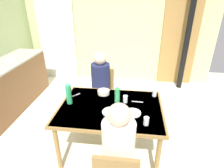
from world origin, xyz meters
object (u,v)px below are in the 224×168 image
Objects in this scene: dining_table at (111,111)px; chair_far_diner at (102,90)px; kitchen_counter at (6,88)px; serving_bowl_center at (104,92)px; water_bottle_green_far at (69,94)px; person_near_diner at (119,144)px; person_far_diner at (100,79)px; water_bottle_green_near at (117,95)px.

chair_far_diner is (-0.26, 0.84, -0.15)m from dining_table.
kitchen_counter is 12.51× the size of serving_bowl_center.
person_near_diner is at bearing -45.43° from water_bottle_green_far.
kitchen_counter is at bearing -2.80° from person_far_diner.
serving_bowl_center is (0.11, -0.38, -0.03)m from person_far_diner.
chair_far_diner is at bearing 105.36° from person_near_diner.
person_far_diner is at bearing 118.44° from water_bottle_green_near.
chair_far_diner is at bearing 70.52° from water_bottle_green_far.
chair_far_diner is at bearing -90.00° from person_far_diner.
person_near_diner is at bearing -83.46° from water_bottle_green_near.
person_far_diner is 4.53× the size of serving_bowl_center.
water_bottle_green_near is 0.86× the size of water_bottle_green_far.
dining_table is 0.76m from person_far_diner.
dining_table is 0.37m from serving_bowl_center.
water_bottle_green_far is (-0.71, 0.72, 0.08)m from person_near_diner.
water_bottle_green_far is at bearing 134.57° from person_near_diner.
water_bottle_green_far is at bearing -26.89° from kitchen_counter.
person_near_diner is at bearing -73.19° from serving_bowl_center.
dining_table is at bearing -20.97° from kitchen_counter.
kitchen_counter is 7.10× the size of water_bottle_green_far.
serving_bowl_center is (1.91, -0.46, 0.30)m from kitchen_counter.
person_far_diner is (1.80, -0.09, 0.33)m from kitchen_counter.
person_far_diner is at bearing 90.00° from chair_far_diner.
dining_table is at bearing -2.23° from water_bottle_green_far.
water_bottle_green_far reaches higher than serving_bowl_center.
chair_far_diner is 0.31m from person_far_diner.
person_near_diner is (0.42, -1.54, 0.28)m from chair_far_diner.
serving_bowl_center is at bearing 102.41° from chair_far_diner.
person_far_diner is (-0.26, 0.70, 0.13)m from dining_table.
dining_table is (2.06, -0.79, 0.20)m from kitchen_counter.
person_far_diner is 2.57× the size of water_bottle_green_far.
kitchen_counter is 1.99m from serving_bowl_center.
kitchen_counter is 1.83m from person_far_diner.
water_bottle_green_near is 0.34m from serving_bowl_center.
water_bottle_green_near is (0.08, 0.09, 0.19)m from dining_table.
dining_table is 0.73m from person_near_diner.
person_near_diner and person_far_diner have the same top height.
kitchen_counter is 2.76× the size of person_far_diner.
water_bottle_green_near is at bearing 113.89° from chair_far_diner.
person_near_diner is 1.07m from serving_bowl_center.
person_far_diner is (-0.42, 1.40, 0.00)m from person_near_diner.
water_bottle_green_near is at bearing -47.14° from serving_bowl_center.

